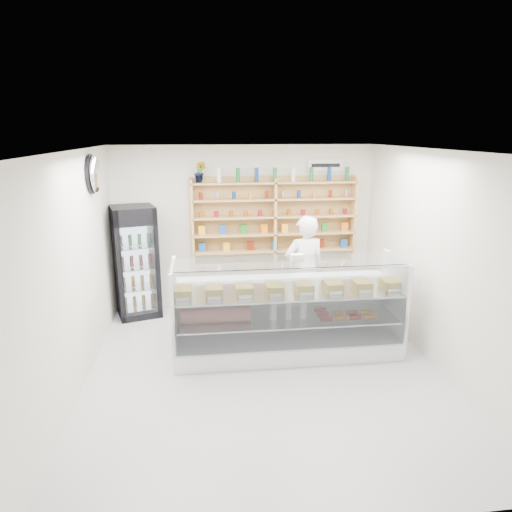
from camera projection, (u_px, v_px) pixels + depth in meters
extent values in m
plane|color=#B9B9BE|center=(264.00, 370.00, 5.96)|extent=(5.00, 5.00, 0.00)
plane|color=white|center=(265.00, 151.00, 5.22)|extent=(5.00, 5.00, 0.00)
plane|color=silver|center=(245.00, 227.00, 7.98)|extent=(4.50, 0.00, 4.50)
plane|color=silver|center=(314.00, 370.00, 3.19)|extent=(4.50, 0.00, 4.50)
plane|color=silver|center=(74.00, 274.00, 5.33)|extent=(0.00, 5.00, 5.00)
plane|color=silver|center=(438.00, 261.00, 5.85)|extent=(0.00, 5.00, 5.00)
cube|color=white|center=(287.00, 344.00, 6.40)|extent=(3.11, 0.88, 0.26)
cube|color=white|center=(282.00, 303.00, 6.67)|extent=(3.11, 0.05, 0.65)
cube|color=silver|center=(287.00, 318.00, 6.29)|extent=(2.99, 0.78, 0.02)
cube|color=silver|center=(288.00, 291.00, 6.19)|extent=(3.05, 0.81, 0.02)
cube|color=silver|center=(294.00, 311.00, 5.81)|extent=(3.05, 0.13, 1.08)
cube|color=silver|center=(289.00, 262.00, 6.03)|extent=(3.05, 0.62, 0.01)
imported|color=silver|center=(304.00, 272.00, 7.13)|extent=(0.71, 0.52, 1.78)
cube|color=black|center=(136.00, 262.00, 7.55)|extent=(0.82, 0.81, 1.86)
cube|color=#32053E|center=(124.00, 218.00, 7.05)|extent=(0.64, 0.21, 0.26)
cube|color=silver|center=(128.00, 272.00, 7.26)|extent=(0.54, 0.17, 1.47)
cube|color=tan|center=(192.00, 219.00, 7.67)|extent=(0.04, 0.28, 1.33)
cube|color=tan|center=(274.00, 217.00, 7.84)|extent=(0.04, 0.28, 1.33)
cube|color=tan|center=(353.00, 215.00, 8.00)|extent=(0.04, 0.28, 1.33)
cube|color=tan|center=(274.00, 250.00, 7.99)|extent=(2.80, 0.28, 0.03)
cube|color=tan|center=(274.00, 233.00, 7.91)|extent=(2.80, 0.28, 0.03)
cube|color=tan|center=(274.00, 216.00, 7.83)|extent=(2.80, 0.28, 0.03)
cube|color=tan|center=(275.00, 199.00, 7.75)|extent=(2.80, 0.28, 0.03)
cube|color=tan|center=(275.00, 183.00, 7.68)|extent=(2.80, 0.28, 0.03)
imported|color=#1E6626|center=(200.00, 172.00, 7.49)|extent=(0.22, 0.20, 0.34)
ellipsoid|color=silver|center=(95.00, 174.00, 6.21)|extent=(0.15, 0.50, 0.50)
cube|color=white|center=(325.00, 165.00, 7.84)|extent=(0.62, 0.03, 0.20)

